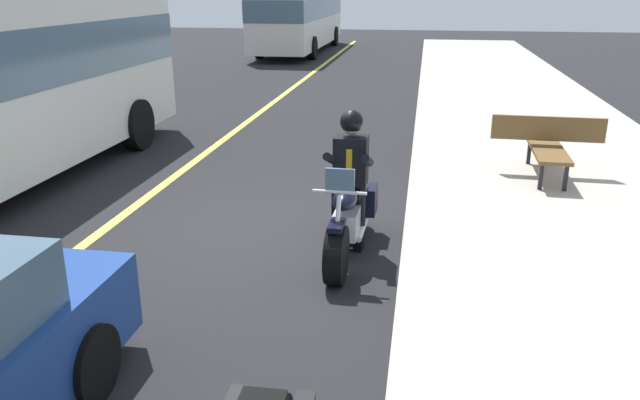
# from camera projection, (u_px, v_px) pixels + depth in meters

# --- Properties ---
(ground_plane) EXTENTS (80.00, 80.00, 0.00)m
(ground_plane) POSITION_uv_depth(u_px,v_px,m) (254.00, 230.00, 8.44)
(ground_plane) COLOR black
(sidewalk_curb) EXTENTS (60.00, 5.00, 0.15)m
(sidewalk_curb) POSITION_uv_depth(u_px,v_px,m) (607.00, 247.00, 7.71)
(sidewalk_curb) COLOR #B2ADA0
(sidewalk_curb) RESTS_ON ground_plane
(lane_center_stripe) EXTENTS (60.00, 0.16, 0.01)m
(lane_center_stripe) POSITION_uv_depth(u_px,v_px,m) (115.00, 221.00, 8.75)
(lane_center_stripe) COLOR #E5DB4C
(lane_center_stripe) RESTS_ON ground_plane
(motorcycle_main) EXTENTS (2.21, 0.62, 1.26)m
(motorcycle_main) POSITION_uv_depth(u_px,v_px,m) (348.00, 218.00, 7.61)
(motorcycle_main) COLOR black
(motorcycle_main) RESTS_ON ground_plane
(rider_main) EXTENTS (0.63, 0.55, 1.74)m
(rider_main) POSITION_uv_depth(u_px,v_px,m) (351.00, 168.00, 7.59)
(rider_main) COLOR black
(rider_main) RESTS_ON ground_plane
(bus_far) EXTENTS (11.05, 2.70, 3.30)m
(bus_far) POSITION_uv_depth(u_px,v_px,m) (300.00, 12.00, 30.27)
(bus_far) COLOR white
(bus_far) RESTS_ON ground_plane
(bench_sidewalk) EXTENTS (1.81, 1.80, 0.95)m
(bench_sidewalk) POSITION_uv_depth(u_px,v_px,m) (548.00, 142.00, 10.21)
(bench_sidewalk) COLOR brown
(bench_sidewalk) RESTS_ON sidewalk_curb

